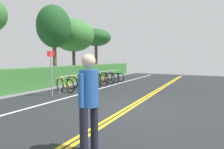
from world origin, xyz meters
TOP-DOWN VIEW (x-y plane):
  - ground_plane at (0.00, 0.00)m, footprint 29.48×10.52m
  - centre_line_yellow_inner at (0.00, -0.08)m, footprint 26.53×0.10m
  - centre_line_yellow_outer at (0.00, 0.08)m, footprint 26.53×0.10m
  - bike_lane_stripe_white at (0.00, 3.02)m, footprint 26.53×0.12m
  - bike_rack at (3.95, 3.98)m, footprint 6.40×0.05m
  - bicycle_0 at (1.30, 4.12)m, footprint 0.61×1.63m
  - bicycle_1 at (2.19, 3.88)m, footprint 0.46×1.70m
  - bicycle_2 at (3.02, 3.84)m, footprint 0.46×1.64m
  - bicycle_3 at (3.91, 3.91)m, footprint 0.48×1.69m
  - bicycle_4 at (4.84, 3.95)m, footprint 0.57×1.69m
  - bicycle_5 at (5.72, 3.94)m, footprint 0.46×1.74m
  - bicycle_6 at (6.65, 3.93)m, footprint 0.59×1.68m
  - pedestrian at (-3.22, -0.58)m, footprint 0.49×0.32m
  - sign_post_near at (0.16, 3.84)m, footprint 0.36×0.09m
  - hedge_backdrop at (5.45, 6.32)m, footprint 15.35×1.01m
  - tree_mid at (3.67, 7.18)m, footprint 2.32×2.32m
  - tree_far_right at (6.28, 7.66)m, footprint 3.44×3.44m
  - tree_extra at (10.91, 8.43)m, footprint 3.22×3.22m

SIDE VIEW (x-z plane):
  - ground_plane at x=0.00m, z-range -0.05..0.00m
  - centre_line_yellow_inner at x=0.00m, z-range 0.00..0.00m
  - centre_line_yellow_outer at x=0.00m, z-range 0.00..0.00m
  - bike_lane_stripe_white at x=0.00m, z-range 0.00..0.00m
  - bicycle_6 at x=6.65m, z-range -0.02..0.66m
  - bicycle_2 at x=3.02m, z-range -0.02..0.67m
  - bicycle_0 at x=1.30m, z-range -0.02..0.71m
  - bicycle_5 at x=5.72m, z-range -0.02..0.72m
  - bicycle_3 at x=3.91m, z-range -0.02..0.73m
  - bicycle_1 at x=2.19m, z-range -0.02..0.74m
  - bicycle_4 at x=4.84m, z-range -0.02..0.75m
  - hedge_backdrop at x=5.45m, z-range 0.00..1.19m
  - bike_rack at x=3.95m, z-range 0.21..1.04m
  - pedestrian at x=-3.22m, z-range 0.14..1.90m
  - sign_post_near at x=0.16m, z-range 0.22..2.30m
  - tree_far_right at x=6.28m, z-range 1.13..6.08m
  - tree_mid at x=3.67m, z-range 1.20..6.55m
  - tree_extra at x=10.91m, z-range 1.49..6.39m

